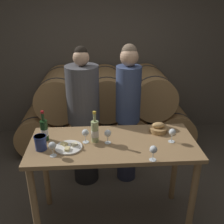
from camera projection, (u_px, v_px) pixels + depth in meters
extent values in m
plane|color=#564F44|center=(113.00, 219.00, 2.84)|extent=(10.00, 10.00, 0.00)
cube|color=#60594F|center=(104.00, 38.00, 4.21)|extent=(10.00, 0.12, 3.20)
cylinder|color=tan|center=(42.00, 127.00, 4.13)|extent=(0.63, 0.94, 0.63)
cylinder|color=#2D2D33|center=(38.00, 137.00, 3.86)|extent=(0.64, 0.02, 0.64)
cylinder|color=#2D2D33|center=(45.00, 119.00, 4.41)|extent=(0.64, 0.02, 0.64)
cylinder|color=tan|center=(85.00, 126.00, 4.17)|extent=(0.63, 0.94, 0.63)
cylinder|color=#2D2D33|center=(84.00, 135.00, 3.90)|extent=(0.64, 0.02, 0.64)
cylinder|color=#2D2D33|center=(85.00, 118.00, 4.45)|extent=(0.64, 0.02, 0.64)
cylinder|color=tan|center=(127.00, 125.00, 4.21)|extent=(0.63, 0.94, 0.63)
cylinder|color=#2D2D33|center=(129.00, 134.00, 3.94)|extent=(0.64, 0.02, 0.64)
cylinder|color=#2D2D33|center=(125.00, 117.00, 4.49)|extent=(0.64, 0.02, 0.64)
cylinder|color=tan|center=(168.00, 124.00, 4.25)|extent=(0.63, 0.94, 0.63)
cylinder|color=#2D2D33|center=(173.00, 132.00, 3.98)|extent=(0.64, 0.02, 0.64)
cylinder|color=#2D2D33|center=(164.00, 116.00, 4.53)|extent=(0.64, 0.02, 0.64)
cylinder|color=tan|center=(61.00, 93.00, 3.92)|extent=(0.63, 0.94, 0.63)
cylinder|color=#2D2D33|center=(58.00, 100.00, 3.65)|extent=(0.64, 0.02, 0.64)
cylinder|color=#2D2D33|center=(63.00, 86.00, 4.20)|extent=(0.64, 0.02, 0.64)
cylinder|color=tan|center=(106.00, 92.00, 3.96)|extent=(0.63, 0.94, 0.63)
cylinder|color=#2D2D33|center=(107.00, 99.00, 3.69)|extent=(0.64, 0.02, 0.64)
cylinder|color=#2D2D33|center=(105.00, 86.00, 4.24)|extent=(0.64, 0.02, 0.64)
cylinder|color=tan|center=(150.00, 91.00, 4.00)|extent=(0.63, 0.94, 0.63)
cylinder|color=#2D2D33|center=(154.00, 98.00, 3.73)|extent=(0.64, 0.02, 0.64)
cylinder|color=#2D2D33|center=(146.00, 85.00, 4.28)|extent=(0.64, 0.02, 0.64)
cylinder|color=#99754C|center=(35.00, 209.00, 2.35)|extent=(0.06, 0.06, 0.92)
cylinder|color=#99754C|center=(192.00, 202.00, 2.44)|extent=(0.06, 0.06, 0.92)
cylinder|color=#99754C|center=(46.00, 171.00, 2.88)|extent=(0.06, 0.06, 0.92)
cylinder|color=#99754C|center=(175.00, 165.00, 2.96)|extent=(0.06, 0.06, 0.92)
cube|color=#99754C|center=(113.00, 144.00, 2.46)|extent=(1.56, 0.69, 0.04)
cylinder|color=#232326|center=(85.00, 151.00, 3.31)|extent=(0.31, 0.31, 0.84)
cylinder|color=#4C4C51|center=(83.00, 94.00, 3.00)|extent=(0.38, 0.38, 0.67)
sphere|color=tan|center=(81.00, 58.00, 2.83)|extent=(0.18, 0.18, 0.18)
sphere|color=black|center=(81.00, 53.00, 2.82)|extent=(0.15, 0.15, 0.15)
cylinder|color=#2D334C|center=(127.00, 150.00, 3.34)|extent=(0.24, 0.24, 0.84)
cylinder|color=#3D4C75|center=(128.00, 94.00, 3.04)|extent=(0.29, 0.29, 0.66)
sphere|color=tan|center=(129.00, 57.00, 2.86)|extent=(0.21, 0.21, 0.21)
sphere|color=#75604C|center=(129.00, 52.00, 2.85)|extent=(0.17, 0.17, 0.17)
cylinder|color=#193819|center=(44.00, 131.00, 2.46)|extent=(0.07, 0.07, 0.20)
cylinder|color=#193819|center=(43.00, 117.00, 2.40)|extent=(0.03, 0.03, 0.08)
cylinder|color=maroon|center=(42.00, 112.00, 2.38)|extent=(0.03, 0.03, 0.02)
cylinder|color=white|center=(45.00, 132.00, 2.47)|extent=(0.07, 0.07, 0.06)
cylinder|color=#ADBC7F|center=(95.00, 132.00, 2.43)|extent=(0.07, 0.07, 0.21)
cylinder|color=#ADBC7F|center=(94.00, 118.00, 2.37)|extent=(0.03, 0.03, 0.08)
cylinder|color=gold|center=(94.00, 113.00, 2.35)|extent=(0.03, 0.03, 0.02)
cylinder|color=white|center=(95.00, 133.00, 2.44)|extent=(0.07, 0.07, 0.07)
cylinder|color=navy|center=(41.00, 143.00, 2.32)|extent=(0.10, 0.10, 0.13)
cylinder|color=navy|center=(40.00, 137.00, 2.29)|extent=(0.11, 0.11, 0.01)
cylinder|color=#A87F4C|center=(158.00, 130.00, 2.63)|extent=(0.17, 0.17, 0.05)
ellipsoid|color=tan|center=(158.00, 125.00, 2.61)|extent=(0.13, 0.08, 0.06)
cylinder|color=white|center=(69.00, 147.00, 2.36)|extent=(0.25, 0.25, 0.01)
cube|color=beige|center=(74.00, 144.00, 2.38)|extent=(0.07, 0.06, 0.02)
cube|color=#E0CC7F|center=(64.00, 144.00, 2.38)|extent=(0.07, 0.07, 0.02)
cube|color=beige|center=(67.00, 149.00, 2.30)|extent=(0.05, 0.06, 0.02)
cylinder|color=white|center=(53.00, 156.00, 2.25)|extent=(0.06, 0.06, 0.00)
cylinder|color=white|center=(53.00, 152.00, 2.23)|extent=(0.01, 0.01, 0.07)
sphere|color=white|center=(52.00, 145.00, 2.21)|extent=(0.07, 0.07, 0.07)
cylinder|color=white|center=(86.00, 142.00, 2.46)|extent=(0.06, 0.06, 0.00)
cylinder|color=white|center=(86.00, 139.00, 2.44)|extent=(0.01, 0.01, 0.07)
sphere|color=white|center=(85.00, 133.00, 2.41)|extent=(0.07, 0.07, 0.07)
cylinder|color=white|center=(108.00, 143.00, 2.45)|extent=(0.06, 0.06, 0.00)
cylinder|color=white|center=(108.00, 139.00, 2.43)|extent=(0.01, 0.01, 0.07)
sphere|color=white|center=(108.00, 133.00, 2.40)|extent=(0.07, 0.07, 0.07)
cylinder|color=white|center=(153.00, 160.00, 2.19)|extent=(0.06, 0.06, 0.00)
cylinder|color=white|center=(153.00, 156.00, 2.17)|extent=(0.01, 0.01, 0.07)
sphere|color=white|center=(153.00, 149.00, 2.15)|extent=(0.07, 0.07, 0.07)
cylinder|color=white|center=(171.00, 142.00, 2.46)|extent=(0.06, 0.06, 0.00)
cylinder|color=white|center=(172.00, 138.00, 2.45)|extent=(0.01, 0.01, 0.07)
sphere|color=white|center=(172.00, 132.00, 2.42)|extent=(0.07, 0.07, 0.07)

